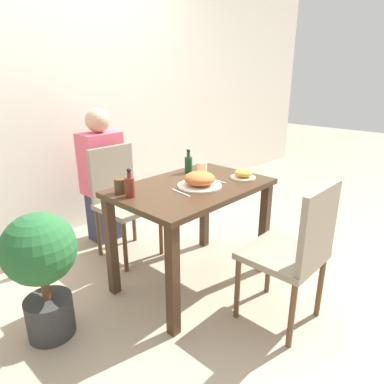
# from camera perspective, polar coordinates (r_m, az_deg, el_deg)

# --- Properties ---
(ground_plane) EXTENTS (16.00, 16.00, 0.00)m
(ground_plane) POSITION_cam_1_polar(r_m,az_deg,el_deg) (2.61, 0.00, -14.38)
(ground_plane) COLOR tan
(wall_back) EXTENTS (8.00, 0.05, 2.60)m
(wall_back) POSITION_cam_1_polar(r_m,az_deg,el_deg) (3.35, -19.39, 15.78)
(wall_back) COLOR beige
(wall_back) RESTS_ON ground_plane
(dining_table) EXTENTS (1.04, 0.69, 0.74)m
(dining_table) POSITION_cam_1_polar(r_m,az_deg,el_deg) (2.32, 0.00, -1.66)
(dining_table) COLOR #3D2819
(dining_table) RESTS_ON ground_plane
(chair_near) EXTENTS (0.42, 0.42, 0.89)m
(chair_near) POSITION_cam_1_polar(r_m,az_deg,el_deg) (2.05, 16.91, -9.01)
(chair_near) COLOR gray
(chair_near) RESTS_ON ground_plane
(chair_far) EXTENTS (0.42, 0.42, 0.89)m
(chair_far) POSITION_cam_1_polar(r_m,az_deg,el_deg) (2.82, -11.65, -0.62)
(chair_far) COLOR gray
(chair_far) RESTS_ON ground_plane
(food_plate) EXTENTS (0.29, 0.29, 0.10)m
(food_plate) POSITION_cam_1_polar(r_m,az_deg,el_deg) (2.23, 1.28, 2.00)
(food_plate) COLOR beige
(food_plate) RESTS_ON dining_table
(side_plate) EXTENTS (0.18, 0.18, 0.07)m
(side_plate) POSITION_cam_1_polar(r_m,az_deg,el_deg) (2.44, 8.51, 2.91)
(side_plate) COLOR beige
(side_plate) RESTS_ON dining_table
(drink_cup) EXTENTS (0.08, 0.08, 0.09)m
(drink_cup) POSITION_cam_1_polar(r_m,az_deg,el_deg) (2.16, -11.80, 1.01)
(drink_cup) COLOR #4C331E
(drink_cup) RESTS_ON dining_table
(juice_glass) EXTENTS (0.07, 0.07, 0.12)m
(juice_glass) POSITION_cam_1_polar(r_m,az_deg,el_deg) (2.42, 1.67, 3.68)
(juice_glass) COLOR beige
(juice_glass) RESTS_ON dining_table
(sauce_bottle) EXTENTS (0.06, 0.06, 0.18)m
(sauce_bottle) POSITION_cam_1_polar(r_m,az_deg,el_deg) (2.55, -0.60, 4.74)
(sauce_bottle) COLOR #194C23
(sauce_bottle) RESTS_ON dining_table
(condiment_bottle) EXTENTS (0.06, 0.06, 0.18)m
(condiment_bottle) POSITION_cam_1_polar(r_m,az_deg,el_deg) (2.07, -10.33, 0.99)
(condiment_bottle) COLOR maroon
(condiment_bottle) RESTS_ON dining_table
(fork_utensil) EXTENTS (0.03, 0.18, 0.00)m
(fork_utensil) POSITION_cam_1_polar(r_m,az_deg,el_deg) (2.13, -1.90, -0.11)
(fork_utensil) COLOR silver
(fork_utensil) RESTS_ON dining_table
(spoon_utensil) EXTENTS (0.02, 0.17, 0.00)m
(spoon_utensil) POSITION_cam_1_polar(r_m,az_deg,el_deg) (2.38, 4.10, 1.94)
(spoon_utensil) COLOR silver
(spoon_utensil) RESTS_ON dining_table
(potted_plant_left) EXTENTS (0.40, 0.40, 0.75)m
(potted_plant_left) POSITION_cam_1_polar(r_m,az_deg,el_deg) (2.06, -23.77, -10.90)
(potted_plant_left) COLOR #333333
(potted_plant_left) RESTS_ON ground_plane
(person_figure) EXTENTS (0.34, 0.22, 1.17)m
(person_figure) POSITION_cam_1_polar(r_m,az_deg,el_deg) (3.09, -14.69, 2.40)
(person_figure) COLOR #2D3347
(person_figure) RESTS_ON ground_plane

